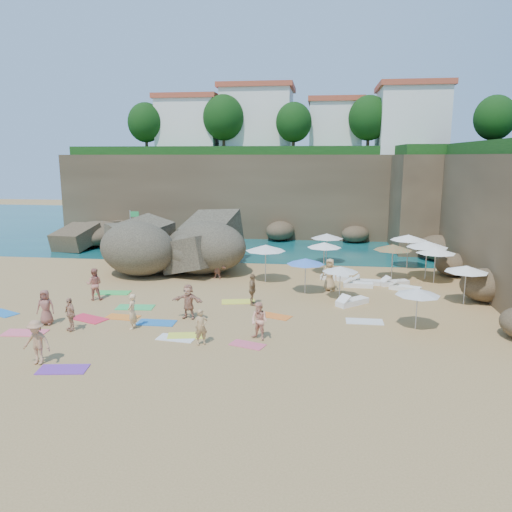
# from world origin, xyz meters

# --- Properties ---
(ground) EXTENTS (120.00, 120.00, 0.00)m
(ground) POSITION_xyz_m (0.00, 0.00, 0.00)
(ground) COLOR tan
(ground) RESTS_ON ground
(seawater) EXTENTS (120.00, 120.00, 0.00)m
(seawater) POSITION_xyz_m (0.00, 30.00, 0.00)
(seawater) COLOR #0C4751
(seawater) RESTS_ON ground
(cliff_back) EXTENTS (44.00, 8.00, 8.00)m
(cliff_back) POSITION_xyz_m (2.00, 25.00, 4.00)
(cliff_back) COLOR brown
(cliff_back) RESTS_ON ground
(cliff_corner) EXTENTS (10.00, 12.00, 8.00)m
(cliff_corner) POSITION_xyz_m (17.00, 20.00, 4.00)
(cliff_corner) COLOR brown
(cliff_corner) RESTS_ON ground
(rock_promontory) EXTENTS (12.00, 7.00, 2.00)m
(rock_promontory) POSITION_xyz_m (-11.00, 16.00, 0.00)
(rock_promontory) COLOR brown
(rock_promontory) RESTS_ON ground
(clifftop_buildings) EXTENTS (28.48, 9.48, 7.00)m
(clifftop_buildings) POSITION_xyz_m (2.96, 25.79, 11.24)
(clifftop_buildings) COLOR white
(clifftop_buildings) RESTS_ON cliff_back
(clifftop_trees) EXTENTS (35.60, 23.82, 4.40)m
(clifftop_trees) POSITION_xyz_m (4.78, 19.52, 11.26)
(clifftop_trees) COLOR #11380F
(clifftop_trees) RESTS_ON ground
(marina_masts) EXTENTS (3.10, 0.10, 6.00)m
(marina_masts) POSITION_xyz_m (-16.50, 30.00, 3.00)
(marina_masts) COLOR white
(marina_masts) RESTS_ON ground
(rock_outcrop) EXTENTS (9.70, 7.78, 3.56)m
(rock_outcrop) POSITION_xyz_m (-4.54, 7.99, 0.00)
(rock_outcrop) COLOR #696048
(rock_outcrop) RESTS_ON ground
(flag_pole) EXTENTS (0.72, 0.14, 3.71)m
(flag_pole) POSITION_xyz_m (-8.96, 11.34, 2.37)
(flag_pole) COLOR silver
(flag_pole) RESTS_ON ground
(parasol_0) EXTENTS (2.00, 2.00, 1.89)m
(parasol_0) POSITION_xyz_m (-0.81, 7.85, 1.73)
(parasol_0) COLOR silver
(parasol_0) RESTS_ON ground
(parasol_1) EXTENTS (2.38, 2.38, 2.25)m
(parasol_1) POSITION_xyz_m (6.29, 10.78, 2.07)
(parasol_1) COLOR silver
(parasol_1) RESTS_ON ground
(parasol_2) EXTENTS (2.42, 2.42, 2.29)m
(parasol_2) POSITION_xyz_m (13.00, 5.75, 2.10)
(parasol_2) COLOR silver
(parasol_2) RESTS_ON ground
(parasol_3) EXTENTS (2.56, 2.56, 2.42)m
(parasol_3) POSITION_xyz_m (12.02, 9.96, 2.22)
(parasol_3) COLOR silver
(parasol_3) RESTS_ON ground
(parasol_4) EXTENTS (2.64, 2.64, 2.50)m
(parasol_4) POSITION_xyz_m (12.68, 6.82, 2.29)
(parasol_4) COLOR silver
(parasol_4) RESTS_ON ground
(parasol_5) EXTENTS (2.00, 2.00, 1.89)m
(parasol_5) POSITION_xyz_m (6.96, 1.27, 1.74)
(parasol_5) COLOR silver
(parasol_5) RESTS_ON ground
(parasol_6) EXTENTS (2.47, 2.47, 2.33)m
(parasol_6) POSITION_xyz_m (10.46, 6.28, 2.14)
(parasol_6) COLOR silver
(parasol_6) RESTS_ON ground
(parasol_7) EXTENTS (2.31, 2.31, 2.18)m
(parasol_7) POSITION_xyz_m (6.08, 7.33, 2.00)
(parasol_7) COLOR silver
(parasol_7) RESTS_ON ground
(parasol_8) EXTENTS (2.27, 2.27, 2.15)m
(parasol_8) POSITION_xyz_m (13.61, 1.17, 1.97)
(parasol_8) COLOR silver
(parasol_8) RESTS_ON ground
(parasol_9) EXTENTS (2.54, 2.54, 2.40)m
(parasol_9) POSITION_xyz_m (2.39, 4.65, 2.21)
(parasol_9) COLOR silver
(parasol_9) RESTS_ON ground
(parasol_10) EXTENTS (2.21, 2.21, 2.09)m
(parasol_10) POSITION_xyz_m (4.99, 2.26, 1.92)
(parasol_10) COLOR silver
(parasol_10) RESTS_ON ground
(parasol_11) EXTENTS (2.05, 2.05, 1.94)m
(parasol_11) POSITION_xyz_m (10.31, -3.21, 1.78)
(parasol_11) COLOR silver
(parasol_11) RESTS_ON ground
(lounger_0) EXTENTS (1.89, 0.95, 0.28)m
(lounger_0) POSITION_xyz_m (6.80, 5.73, 0.14)
(lounger_0) COLOR white
(lounger_0) RESTS_ON ground
(lounger_1) EXTENTS (1.89, 1.31, 0.28)m
(lounger_1) POSITION_xyz_m (10.92, 3.66, 0.14)
(lounger_1) COLOR white
(lounger_1) RESTS_ON ground
(lounger_2) EXTENTS (1.91, 1.25, 0.28)m
(lounger_2) POSITION_xyz_m (10.44, 4.89, 0.14)
(lounger_2) COLOR white
(lounger_2) RESTS_ON ground
(lounger_3) EXTENTS (1.77, 0.60, 0.27)m
(lounger_3) POSITION_xyz_m (8.18, 4.10, 0.14)
(lounger_3) COLOR white
(lounger_3) RESTS_ON ground
(lounger_4) EXTENTS (1.80, 0.68, 0.28)m
(lounger_4) POSITION_xyz_m (8.69, 4.86, 0.14)
(lounger_4) COLOR white
(lounger_4) RESTS_ON ground
(lounger_5) EXTENTS (1.86, 1.79, 0.30)m
(lounger_5) POSITION_xyz_m (7.61, 0.30, 0.15)
(lounger_5) COLOR white
(lounger_5) RESTS_ON ground
(towel_0) EXTENTS (1.85, 1.44, 0.03)m
(towel_0) POSITION_xyz_m (-10.20, -3.59, 0.01)
(towel_0) COLOR #226FB9
(towel_0) RESTS_ON ground
(towel_1) EXTENTS (1.98, 1.11, 0.03)m
(towel_1) POSITION_xyz_m (-7.40, -6.13, 0.02)
(towel_1) COLOR #F86075
(towel_1) RESTS_ON ground
(towel_2) EXTENTS (1.72, 0.97, 0.03)m
(towel_2) POSITION_xyz_m (-3.88, -3.40, 0.01)
(towel_2) COLOR orange
(towel_2) RESTS_ON ground
(towel_3) EXTENTS (2.03, 1.15, 0.03)m
(towel_3) POSITION_xyz_m (-3.85, -1.75, 0.02)
(towel_3) COLOR #37C05E
(towel_3) RESTS_ON ground
(towel_4) EXTENTS (1.81, 1.14, 0.03)m
(towel_4) POSITION_xyz_m (-0.02, -5.52, 0.01)
(towel_4) COLOR #E7EF3F
(towel_4) RESTS_ON ground
(towel_5) EXTENTS (1.77, 1.04, 0.03)m
(towel_5) POSITION_xyz_m (-0.38, -5.88, 0.01)
(towel_5) COLOR white
(towel_5) RESTS_ON ground
(towel_6) EXTENTS (1.93, 1.18, 0.03)m
(towel_6) POSITION_xyz_m (-3.69, -9.63, 0.02)
(towel_6) COLOR purple
(towel_6) RESTS_ON ground
(towel_7) EXTENTS (2.08, 1.56, 0.03)m
(towel_7) POSITION_xyz_m (-5.43, -3.86, 0.02)
(towel_7) COLOR #E92943
(towel_7) RESTS_ON ground
(towel_8) EXTENTS (1.85, 0.94, 0.03)m
(towel_8) POSITION_xyz_m (-1.93, -4.00, 0.02)
(towel_8) COLOR #236EBB
(towel_8) RESTS_ON ground
(towel_9) EXTENTS (1.64, 1.18, 0.03)m
(towel_9) POSITION_xyz_m (2.85, -6.25, 0.01)
(towel_9) COLOR #DF566F
(towel_9) RESTS_ON ground
(towel_10) EXTENTS (1.75, 1.32, 0.03)m
(towel_10) POSITION_xyz_m (3.66, -2.24, 0.01)
(towel_10) COLOR orange
(towel_10) RESTS_ON ground
(towel_11) EXTENTS (1.98, 1.13, 0.03)m
(towel_11) POSITION_xyz_m (-6.17, 0.84, 0.02)
(towel_11) COLOR green
(towel_11) RESTS_ON ground
(towel_12) EXTENTS (1.96, 1.25, 0.03)m
(towel_12) POSITION_xyz_m (1.41, -0.00, 0.02)
(towel_12) COLOR yellow
(towel_12) RESTS_ON ground
(towel_13) EXTENTS (1.78, 0.89, 0.03)m
(towel_13) POSITION_xyz_m (8.04, -2.51, 0.02)
(towel_13) COLOR silver
(towel_13) RESTS_ON ground
(person_stand_1) EXTENTS (1.01, 0.86, 1.80)m
(person_stand_1) POSITION_xyz_m (-6.61, -0.62, 0.90)
(person_stand_1) COLOR #BE6F5F
(person_stand_1) RESTS_ON ground
(person_stand_2) EXTENTS (1.01, 0.83, 1.47)m
(person_stand_2) POSITION_xyz_m (-0.93, 5.82, 0.73)
(person_stand_2) COLOR tan
(person_stand_2) RESTS_ON ground
(person_stand_3) EXTENTS (0.43, 1.01, 1.72)m
(person_stand_3) POSITION_xyz_m (2.26, -0.47, 0.86)
(person_stand_3) COLOR #916E48
(person_stand_3) RESTS_ON ground
(person_stand_4) EXTENTS (1.06, 0.77, 1.94)m
(person_stand_4) POSITION_xyz_m (6.41, 3.07, 0.97)
(person_stand_4) COLOR tan
(person_stand_4) RESTS_ON ground
(person_stand_5) EXTENTS (1.40, 0.68, 1.46)m
(person_stand_5) POSITION_xyz_m (-0.84, 5.08, 0.73)
(person_stand_5) COLOR tan
(person_stand_5) RESTS_ON ground
(person_stand_6) EXTENTS (0.41, 0.62, 1.66)m
(person_stand_6) POSITION_xyz_m (-2.75, -4.90, 0.83)
(person_stand_6) COLOR #ECBE86
(person_stand_6) RESTS_ON ground
(person_lie_0) EXTENTS (1.25, 1.82, 0.46)m
(person_lie_0) POSITION_xyz_m (-4.87, -9.28, 0.23)
(person_lie_0) COLOR tan
(person_lie_0) RESTS_ON ground
(person_lie_1) EXTENTS (1.65, 1.77, 0.37)m
(person_lie_1) POSITION_xyz_m (-5.47, -5.54, 0.19)
(person_lie_1) COLOR tan
(person_lie_1) RESTS_ON ground
(person_lie_2) EXTENTS (1.12, 1.80, 0.45)m
(person_lie_2) POSITION_xyz_m (-7.03, -4.91, 0.22)
(person_lie_2) COLOR brown
(person_lie_2) RESTS_ON ground
(person_lie_3) EXTENTS (1.79, 1.90, 0.46)m
(person_lie_3) POSITION_xyz_m (-0.55, -3.15, 0.23)
(person_lie_3) COLOR tan
(person_lie_3) RESTS_ON ground
(person_lie_4) EXTENTS (1.23, 1.60, 0.36)m
(person_lie_4) POSITION_xyz_m (0.89, -6.45, 0.18)
(person_lie_4) COLOR tan
(person_lie_4) RESTS_ON ground
(person_lie_5) EXTENTS (1.50, 1.84, 0.63)m
(person_lie_5) POSITION_xyz_m (3.27, -5.57, 0.31)
(person_lie_5) COLOR #F1A889
(person_lie_5) RESTS_ON ground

